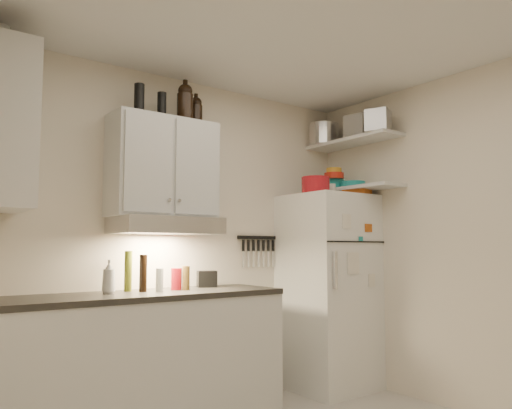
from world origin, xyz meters
TOP-DOWN VIEW (x-y plane):
  - ceiling at (0.00, 0.00)m, footprint 3.20×3.00m
  - back_wall at (0.00, 1.51)m, footprint 3.20×0.02m
  - left_wall at (-1.61, 0.00)m, footprint 0.02×3.00m
  - right_wall at (1.61, 0.00)m, footprint 0.02×3.00m
  - base_cabinet at (-0.55, 1.20)m, footprint 2.10×0.60m
  - countertop at (-0.55, 1.20)m, footprint 2.10×0.62m
  - upper_cabinet at (-0.30, 1.33)m, footprint 0.80×0.33m
  - side_cabinet at (-1.44, 1.20)m, footprint 0.33×0.55m
  - range_hood at (-0.30, 1.27)m, footprint 0.76×0.46m
  - fridge at (1.25, 1.16)m, footprint 0.70×0.68m
  - shelf_hi at (1.45, 1.02)m, footprint 0.30×0.95m
  - shelf_lo at (1.45, 1.02)m, footprint 0.30×0.95m
  - knife_strip at (0.70, 1.49)m, footprint 0.42×0.02m
  - dutch_oven at (1.02, 1.07)m, footprint 0.29×0.29m
  - book_stack at (1.41, 0.95)m, footprint 0.23×0.25m
  - spice_jar at (1.28, 1.13)m, footprint 0.07×0.07m
  - stock_pot at (1.40, 1.35)m, footprint 0.30×0.30m
  - tin_a at (1.49, 0.99)m, footprint 0.26×0.24m
  - tin_b at (1.39, 0.67)m, footprint 0.25×0.25m
  - bowl_teal at (1.40, 1.24)m, footprint 0.23×0.23m
  - bowl_orange at (1.36, 1.17)m, footprint 0.18×0.18m
  - bowl_yellow at (1.36, 1.17)m, footprint 0.14×0.14m
  - plates at (1.45, 1.03)m, footprint 0.26×0.26m
  - growler_a at (-0.16, 1.27)m, footprint 0.15×0.15m
  - growler_b at (0.01, 1.40)m, footprint 0.14×0.14m
  - thermos_a at (-0.33, 1.31)m, footprint 0.07×0.07m
  - thermos_b at (-0.53, 1.27)m, footprint 0.09×0.09m
  - side_jar at (-1.45, 1.28)m, footprint 0.13×0.13m
  - soap_bottle at (-0.73, 1.23)m, footprint 0.12×0.12m
  - pepper_mill at (-0.17, 1.20)m, footprint 0.06×0.06m
  - oil_bottle at (-0.55, 1.35)m, footprint 0.07×0.07m
  - vinegar_bottle at (-0.48, 1.25)m, footprint 0.06×0.06m
  - clear_bottle at (-0.38, 1.20)m, footprint 0.07×0.07m
  - red_jar at (-0.22, 1.25)m, footprint 0.10×0.10m
  - caddy at (0.10, 1.35)m, footprint 0.18×0.15m

SIDE VIEW (x-z plane):
  - base_cabinet at x=-0.55m, z-range 0.00..0.88m
  - fridge at x=1.25m, z-range 0.00..1.70m
  - countertop at x=-0.55m, z-range 0.88..0.92m
  - caddy at x=0.10m, z-range 0.92..1.05m
  - red_jar at x=-0.22m, z-range 0.92..1.08m
  - clear_bottle at x=-0.38m, z-range 0.92..1.08m
  - pepper_mill at x=-0.17m, z-range 0.92..1.10m
  - soap_bottle at x=-0.73m, z-range 0.92..1.18m
  - vinegar_bottle at x=-0.48m, z-range 0.92..1.18m
  - oil_bottle at x=-0.55m, z-range 0.92..1.21m
  - back_wall at x=0.00m, z-range 0.00..2.60m
  - left_wall at x=-1.61m, z-range 0.00..2.60m
  - right_wall at x=1.61m, z-range 0.00..2.60m
  - knife_strip at x=0.70m, z-range 1.31..1.33m
  - range_hood at x=-0.30m, z-range 1.33..1.45m
  - book_stack at x=1.41m, z-range 1.70..1.77m
  - spice_jar at x=1.28m, z-range 1.70..1.81m
  - shelf_lo at x=1.45m, z-range 1.75..1.77m
  - dutch_oven at x=1.02m, z-range 1.70..1.84m
  - plates at x=1.45m, z-range 1.77..1.83m
  - bowl_teal at x=1.40m, z-range 1.77..1.87m
  - upper_cabinet at x=-0.30m, z-range 1.45..2.20m
  - bowl_orange at x=1.36m, z-range 1.87..1.92m
  - bowl_yellow at x=1.36m, z-range 1.92..1.96m
  - side_cabinet at x=-1.44m, z-range 1.45..2.45m
  - shelf_hi at x=1.45m, z-range 2.19..2.22m
  - thermos_a at x=-0.33m, z-range 2.20..2.40m
  - thermos_b at x=-0.53m, z-range 2.20..2.41m
  - tin_b at x=1.39m, z-range 2.21..2.40m
  - stock_pot at x=1.40m, z-range 2.21..2.42m
  - tin_a at x=1.49m, z-range 2.21..2.44m
  - growler_b at x=0.01m, z-range 2.20..2.46m
  - growler_a at x=-0.16m, z-range 2.20..2.49m
  - side_jar at x=-1.45m, z-range 2.45..2.61m
  - ceiling at x=0.00m, z-range 2.60..2.62m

